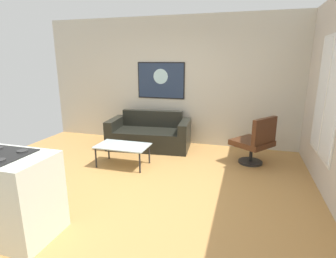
% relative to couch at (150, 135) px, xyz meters
% --- Properties ---
extents(ground, '(6.40, 6.40, 0.04)m').
position_rel_couch_xyz_m(ground, '(0.51, -1.83, -0.29)').
color(ground, '#B48246').
extents(back_wall, '(6.40, 0.05, 2.80)m').
position_rel_couch_xyz_m(back_wall, '(0.51, 0.59, 1.13)').
color(back_wall, beige).
rests_on(back_wall, ground).
extents(couch, '(1.80, 1.01, 0.77)m').
position_rel_couch_xyz_m(couch, '(0.00, 0.00, 0.00)').
color(couch, black).
rests_on(couch, ground).
extents(coffee_table, '(0.94, 0.55, 0.39)m').
position_rel_couch_xyz_m(coffee_table, '(-0.10, -1.12, 0.08)').
color(coffee_table, silver).
rests_on(coffee_table, ground).
extents(armchair, '(0.85, 0.86, 0.90)m').
position_rel_couch_xyz_m(armchair, '(2.20, -0.39, 0.17)').
color(armchair, black).
rests_on(armchair, ground).
extents(wall_painting, '(1.11, 0.03, 0.81)m').
position_rel_couch_xyz_m(wall_painting, '(0.09, 0.55, 1.15)').
color(wall_painting, black).
extents(window, '(0.03, 1.19, 1.78)m').
position_rel_couch_xyz_m(window, '(3.10, -0.93, 1.08)').
color(window, silver).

